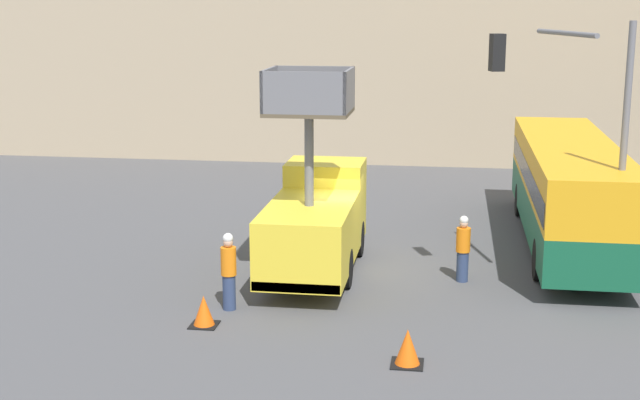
{
  "coord_description": "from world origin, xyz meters",
  "views": [
    {
      "loc": [
        2.65,
        -24.2,
        7.44
      ],
      "look_at": [
        -0.98,
        0.13,
        1.92
      ],
      "focal_mm": 50.0,
      "sensor_mm": 36.0,
      "label": 1
    }
  ],
  "objects_px": {
    "city_bus": "(569,185)",
    "road_worker_near_truck": "(229,271)",
    "traffic_light_pole": "(583,115)",
    "utility_truck": "(316,219)",
    "traffic_cone_near_truck": "(204,311)",
    "road_worker_directing": "(463,249)",
    "traffic_cone_mid_road": "(408,348)"
  },
  "relations": [
    {
      "from": "city_bus",
      "to": "traffic_cone_near_truck",
      "type": "height_order",
      "value": "city_bus"
    },
    {
      "from": "traffic_cone_near_truck",
      "to": "road_worker_near_truck",
      "type": "bearing_deg",
      "value": 75.22
    },
    {
      "from": "city_bus",
      "to": "traffic_light_pole",
      "type": "height_order",
      "value": "traffic_light_pole"
    },
    {
      "from": "utility_truck",
      "to": "traffic_light_pole",
      "type": "distance_m",
      "value": 7.55
    },
    {
      "from": "traffic_light_pole",
      "to": "road_worker_near_truck",
      "type": "height_order",
      "value": "traffic_light_pole"
    },
    {
      "from": "city_bus",
      "to": "road_worker_directing",
      "type": "relative_size",
      "value": 6.63
    },
    {
      "from": "traffic_light_pole",
      "to": "traffic_cone_near_truck",
      "type": "height_order",
      "value": "traffic_light_pole"
    },
    {
      "from": "road_worker_near_truck",
      "to": "traffic_light_pole",
      "type": "bearing_deg",
      "value": 55.24
    },
    {
      "from": "city_bus",
      "to": "utility_truck",
      "type": "bearing_deg",
      "value": 125.66
    },
    {
      "from": "utility_truck",
      "to": "traffic_cone_mid_road",
      "type": "xyz_separation_m",
      "value": [
        2.86,
        -6.01,
        -1.18
      ]
    },
    {
      "from": "road_worker_near_truck",
      "to": "traffic_cone_near_truck",
      "type": "height_order",
      "value": "road_worker_near_truck"
    },
    {
      "from": "city_bus",
      "to": "road_worker_directing",
      "type": "xyz_separation_m",
      "value": [
        -3.21,
        -4.18,
        -1.0
      ]
    },
    {
      "from": "city_bus",
      "to": "traffic_cone_near_truck",
      "type": "distance_m",
      "value": 12.63
    },
    {
      "from": "road_worker_near_truck",
      "to": "road_worker_directing",
      "type": "bearing_deg",
      "value": 67.27
    },
    {
      "from": "road_worker_directing",
      "to": "traffic_cone_mid_road",
      "type": "height_order",
      "value": "road_worker_directing"
    },
    {
      "from": "city_bus",
      "to": "traffic_light_pole",
      "type": "xyz_separation_m",
      "value": [
        -0.39,
        -4.75,
        2.75
      ]
    },
    {
      "from": "traffic_light_pole",
      "to": "road_worker_directing",
      "type": "height_order",
      "value": "traffic_light_pole"
    },
    {
      "from": "city_bus",
      "to": "traffic_cone_mid_road",
      "type": "relative_size",
      "value": 15.52
    },
    {
      "from": "traffic_light_pole",
      "to": "traffic_cone_mid_road",
      "type": "bearing_deg",
      "value": -126.72
    },
    {
      "from": "utility_truck",
      "to": "road_worker_directing",
      "type": "distance_m",
      "value": 4.09
    },
    {
      "from": "road_worker_directing",
      "to": "traffic_cone_mid_road",
      "type": "xyz_separation_m",
      "value": [
        -1.17,
        -5.91,
        -0.54
      ]
    },
    {
      "from": "traffic_cone_near_truck",
      "to": "city_bus",
      "type": "bearing_deg",
      "value": 42.7
    },
    {
      "from": "road_worker_near_truck",
      "to": "city_bus",
      "type": "bearing_deg",
      "value": 77.87
    },
    {
      "from": "city_bus",
      "to": "road_worker_near_truck",
      "type": "distance_m",
      "value": 11.55
    },
    {
      "from": "city_bus",
      "to": "road_worker_directing",
      "type": "height_order",
      "value": "city_bus"
    },
    {
      "from": "traffic_light_pole",
      "to": "road_worker_near_truck",
      "type": "distance_m",
      "value": 9.62
    },
    {
      "from": "road_worker_near_truck",
      "to": "road_worker_directing",
      "type": "xyz_separation_m",
      "value": [
        5.69,
        3.13,
        -0.07
      ]
    },
    {
      "from": "traffic_cone_near_truck",
      "to": "traffic_light_pole",
      "type": "bearing_deg",
      "value": 23.04
    },
    {
      "from": "utility_truck",
      "to": "traffic_cone_near_truck",
      "type": "bearing_deg",
      "value": -113.99
    },
    {
      "from": "utility_truck",
      "to": "traffic_cone_near_truck",
      "type": "distance_m",
      "value": 4.98
    },
    {
      "from": "utility_truck",
      "to": "traffic_cone_mid_road",
      "type": "relative_size",
      "value": 7.83
    },
    {
      "from": "city_bus",
      "to": "traffic_light_pole",
      "type": "relative_size",
      "value": 1.74
    }
  ]
}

